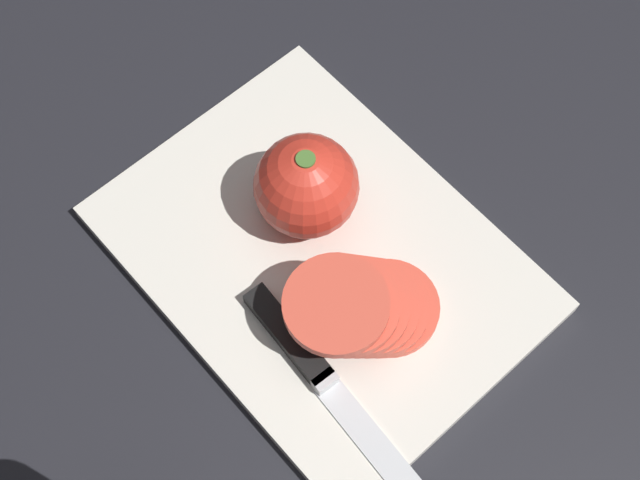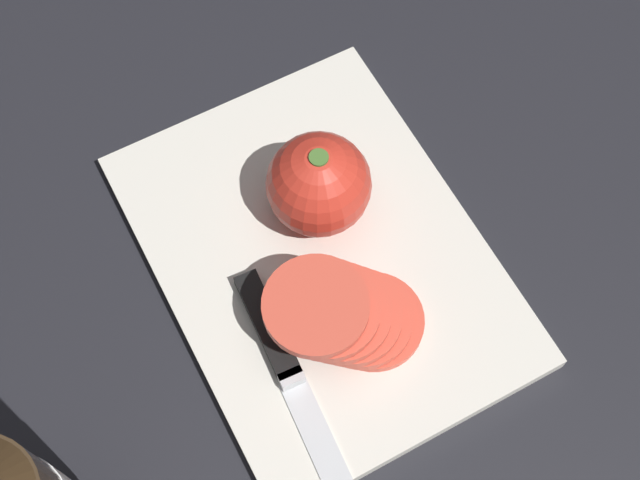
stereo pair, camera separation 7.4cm
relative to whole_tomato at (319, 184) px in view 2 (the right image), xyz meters
name	(u,v)px [view 2 (the right image)]	position (x,y,z in m)	size (l,w,h in m)	color
ground_plane	(322,246)	(-0.03, 0.01, -0.06)	(3.00, 3.00, 0.00)	black
cutting_board	(320,259)	(-0.04, 0.02, -0.05)	(0.36, 0.26, 0.02)	silver
whole_tomato	(319,184)	(0.00, 0.00, 0.00)	(0.09, 0.09, 0.09)	red
knife	(284,363)	(-0.11, 0.09, -0.04)	(0.28, 0.04, 0.01)	silver
tomato_slice_stack_near	(345,314)	(-0.11, 0.03, -0.02)	(0.10, 0.13, 0.06)	#DB4C38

